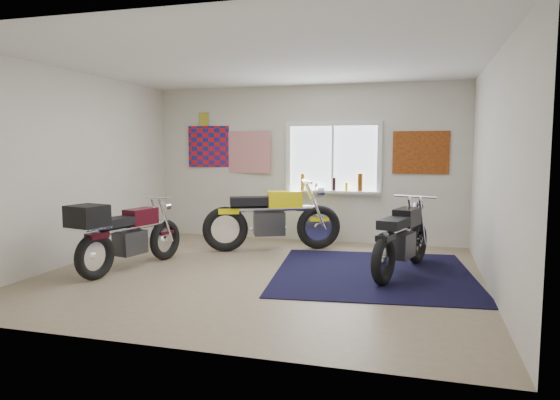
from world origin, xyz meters
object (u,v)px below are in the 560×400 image
(yellow_triumph, at_px, (272,220))
(black_chrome_bike, at_px, (402,241))
(navy_rug, at_px, (373,273))
(maroon_tourer, at_px, (124,234))

(yellow_triumph, height_order, black_chrome_bike, yellow_triumph)
(navy_rug, bearing_deg, maroon_tourer, -166.57)
(black_chrome_bike, height_order, maroon_tourer, black_chrome_bike)
(maroon_tourer, bearing_deg, black_chrome_bike, -63.19)
(yellow_triumph, bearing_deg, navy_rug, -56.62)
(navy_rug, distance_m, yellow_triumph, 2.07)
(navy_rug, relative_size, black_chrome_bike, 1.39)
(yellow_triumph, height_order, maroon_tourer, yellow_triumph)
(maroon_tourer, bearing_deg, yellow_triumph, -25.97)
(yellow_triumph, bearing_deg, black_chrome_bike, -49.38)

